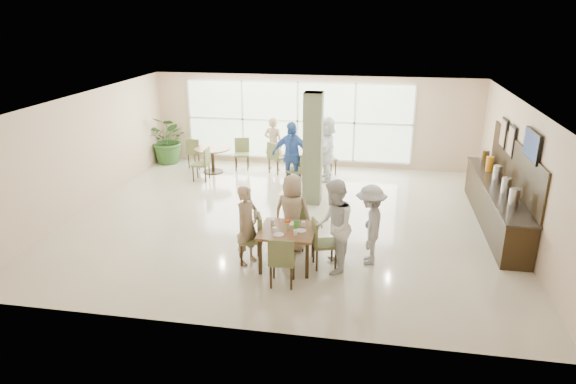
% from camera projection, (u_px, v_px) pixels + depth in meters
% --- Properties ---
extents(ground, '(10.00, 10.00, 0.00)m').
position_uv_depth(ground, '(288.00, 219.00, 12.10)').
color(ground, beige).
rests_on(ground, ground).
extents(room_shell, '(10.00, 10.00, 10.00)m').
position_uv_depth(room_shell, '(289.00, 149.00, 11.52)').
color(room_shell, white).
rests_on(room_shell, ground).
extents(window_bank, '(7.00, 0.04, 7.00)m').
position_uv_depth(window_bank, '(298.00, 121.00, 15.85)').
color(window_bank, silver).
rests_on(window_bank, ground).
extents(column, '(0.45, 0.45, 2.80)m').
position_uv_depth(column, '(313.00, 149.00, 12.67)').
color(column, '#5E6D4C').
rests_on(column, ground).
extents(main_table, '(1.04, 1.04, 0.75)m').
position_uv_depth(main_table, '(288.00, 233.00, 9.68)').
color(main_table, brown).
rests_on(main_table, ground).
extents(round_table_left, '(1.08, 1.08, 0.75)m').
position_uv_depth(round_table_left, '(213.00, 154.00, 15.38)').
color(round_table_left, brown).
rests_on(round_table_left, ground).
extents(round_table_right, '(1.07, 1.07, 0.75)m').
position_uv_depth(round_table_right, '(300.00, 159.00, 14.88)').
color(round_table_right, brown).
rests_on(round_table_right, ground).
extents(chairs_main_table, '(2.02, 2.00, 0.95)m').
position_uv_depth(chairs_main_table, '(288.00, 242.00, 9.78)').
color(chairs_main_table, '#585F34').
rests_on(chairs_main_table, ground).
extents(chairs_table_left, '(1.97, 1.73, 0.95)m').
position_uv_depth(chairs_table_left, '(213.00, 157.00, 15.41)').
color(chairs_table_left, '#585F34').
rests_on(chairs_table_left, ground).
extents(chairs_table_right, '(2.11, 1.86, 0.95)m').
position_uv_depth(chairs_table_right, '(300.00, 162.00, 14.90)').
color(chairs_table_right, '#585F34').
rests_on(chairs_table_right, ground).
extents(tabletop_clutter, '(0.73, 0.75, 0.21)m').
position_uv_depth(tabletop_clutter, '(288.00, 226.00, 9.63)').
color(tabletop_clutter, white).
rests_on(tabletop_clutter, main_table).
extents(buffet_counter, '(0.64, 4.70, 1.95)m').
position_uv_depth(buffet_counter, '(496.00, 201.00, 11.61)').
color(buffet_counter, black).
rests_on(buffet_counter, ground).
extents(wall_tv, '(0.06, 1.00, 0.58)m').
position_uv_depth(wall_tv, '(532.00, 145.00, 10.01)').
color(wall_tv, black).
rests_on(wall_tv, ground).
extents(framed_art_a, '(0.05, 0.55, 0.70)m').
position_uv_depth(framed_art_a, '(511.00, 141.00, 11.59)').
color(framed_art_a, black).
rests_on(framed_art_a, ground).
extents(framed_art_b, '(0.05, 0.55, 0.70)m').
position_uv_depth(framed_art_b, '(504.00, 133.00, 12.33)').
color(framed_art_b, black).
rests_on(framed_art_b, ground).
extents(potted_plant, '(1.75, 1.75, 1.54)m').
position_uv_depth(potted_plant, '(169.00, 140.00, 16.23)').
color(potted_plant, '#2D5923').
rests_on(potted_plant, ground).
extents(teen_left, '(0.58, 0.67, 1.56)m').
position_uv_depth(teen_left, '(247.00, 225.00, 9.76)').
color(teen_left, tan).
rests_on(teen_left, ground).
extents(teen_far, '(0.84, 0.55, 1.59)m').
position_uv_depth(teen_far, '(292.00, 213.00, 10.31)').
color(teen_far, tan).
rests_on(teen_far, ground).
extents(teen_right, '(0.75, 0.93, 1.78)m').
position_uv_depth(teen_right, '(334.00, 227.00, 9.42)').
color(teen_right, white).
rests_on(teen_right, ground).
extents(teen_standing, '(0.62, 1.04, 1.58)m').
position_uv_depth(teen_standing, '(370.00, 225.00, 9.76)').
color(teen_standing, '#A7A6A9').
rests_on(teen_standing, ground).
extents(adult_a, '(1.18, 0.80, 1.85)m').
position_uv_depth(adult_a, '(291.00, 155.00, 13.89)').
color(adult_a, '#3E66BA').
rests_on(adult_a, ground).
extents(adult_b, '(0.83, 1.75, 1.85)m').
position_uv_depth(adult_b, '(326.00, 149.00, 14.57)').
color(adult_b, white).
rests_on(adult_b, ground).
extents(adult_standing, '(0.66, 0.51, 1.63)m').
position_uv_depth(adult_standing, '(273.00, 144.00, 15.54)').
color(adult_standing, tan).
rests_on(adult_standing, ground).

